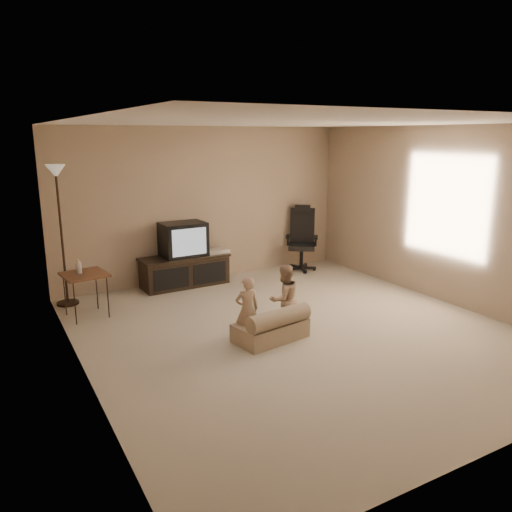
% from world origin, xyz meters
% --- Properties ---
extents(floor, '(5.50, 5.50, 0.00)m').
position_xyz_m(floor, '(0.00, 0.00, 0.00)').
color(floor, '#B4AB8F').
rests_on(floor, ground).
extents(room_shell, '(5.50, 5.50, 5.50)m').
position_xyz_m(room_shell, '(0.00, 0.00, 1.52)').
color(room_shell, white).
rests_on(room_shell, floor).
extents(tv_stand, '(1.45, 0.57, 1.03)m').
position_xyz_m(tv_stand, '(-0.49, 2.49, 0.43)').
color(tv_stand, black).
rests_on(tv_stand, floor).
extents(office_chair, '(0.74, 0.74, 1.15)m').
position_xyz_m(office_chair, '(1.71, 2.41, 0.41)').
color(office_chair, black).
rests_on(office_chair, floor).
extents(side_table, '(0.60, 0.60, 0.80)m').
position_xyz_m(side_table, '(-2.16, 1.80, 0.58)').
color(side_table, brown).
rests_on(side_table, floor).
extents(floor_lamp, '(0.31, 0.31, 1.98)m').
position_xyz_m(floor_lamp, '(-2.30, 2.45, 1.44)').
color(floor_lamp, black).
rests_on(floor_lamp, floor).
extents(child_sofa, '(0.92, 0.62, 0.42)m').
position_xyz_m(child_sofa, '(-0.41, -0.10, 0.17)').
color(child_sofa, tan).
rests_on(child_sofa, floor).
extents(toddler_left, '(0.32, 0.25, 0.79)m').
position_xyz_m(toddler_left, '(-0.68, 0.02, 0.40)').
color(toddler_left, tan).
rests_on(toddler_left, floor).
extents(toddler_right, '(0.44, 0.27, 0.86)m').
position_xyz_m(toddler_right, '(-0.15, 0.06, 0.43)').
color(toddler_right, tan).
rests_on(toddler_right, floor).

